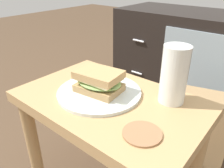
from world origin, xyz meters
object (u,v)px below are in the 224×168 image
at_px(plate, 100,92).
at_px(beer_glass, 174,75).
at_px(paper_bag, 199,127).
at_px(sandwich_front, 100,81).
at_px(coaster, 142,133).
at_px(tv_cabinet, 191,58).

distance_m(plate, beer_glass, 0.23).
bearing_deg(paper_bag, sandwich_front, -115.20).
height_order(plate, sandwich_front, sandwich_front).
xyz_separation_m(coaster, paper_bag, (-0.01, 0.51, -0.29)).
bearing_deg(tv_cabinet, plate, -86.00).
bearing_deg(sandwich_front, beer_glass, 27.59).
height_order(sandwich_front, coaster, sandwich_front).
height_order(beer_glass, coaster, beer_glass).
xyz_separation_m(tv_cabinet, plate, (0.07, -0.94, 0.17)).
distance_m(sandwich_front, beer_glass, 0.22).
xyz_separation_m(tv_cabinet, coaster, (0.27, -1.03, 0.17)).
bearing_deg(coaster, sandwich_front, 158.61).
xyz_separation_m(plate, coaster, (0.21, -0.08, -0.00)).
height_order(tv_cabinet, paper_bag, tv_cabinet).
height_order(tv_cabinet, sandwich_front, tv_cabinet).
relative_size(sandwich_front, coaster, 1.66).
bearing_deg(beer_glass, sandwich_front, -152.41).
bearing_deg(coaster, beer_glass, 95.73).
distance_m(tv_cabinet, sandwich_front, 0.97).
relative_size(plate, paper_bag, 0.75).
xyz_separation_m(plate, beer_glass, (0.19, 0.10, 0.08)).
distance_m(coaster, paper_bag, 0.59).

